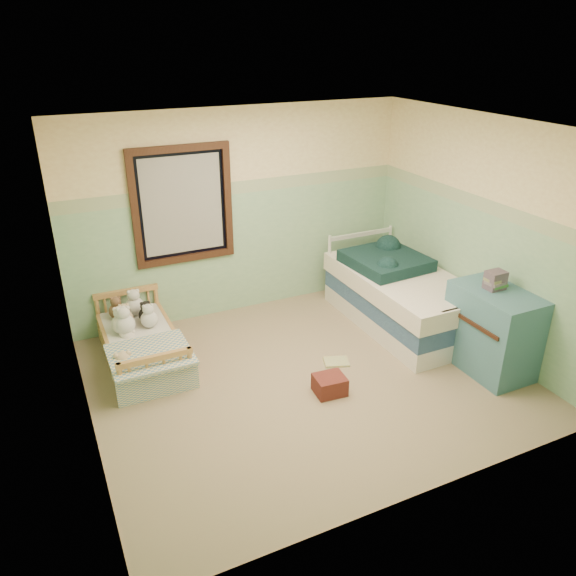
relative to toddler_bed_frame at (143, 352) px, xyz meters
name	(u,v)px	position (x,y,z in m)	size (l,w,h in m)	color
floor	(306,378)	(1.45, -1.05, -0.10)	(4.20, 3.60, 0.02)	brown
ceiling	(310,127)	(1.45, -1.05, 2.42)	(4.20, 3.60, 0.02)	white
wall_back	(240,214)	(1.45, 0.75, 1.16)	(4.20, 0.04, 2.50)	#D5BC85
wall_front	(430,358)	(1.45, -2.85, 1.16)	(4.20, 0.04, 2.50)	#D5BC85
wall_left	(72,308)	(-0.65, -1.05, 1.16)	(0.04, 3.60, 2.50)	#D5BC85
wall_right	(480,234)	(3.55, -1.05, 1.16)	(0.04, 3.60, 2.50)	#D5BC85
wainscot_mint	(242,253)	(1.45, 0.74, 0.66)	(4.20, 0.01, 1.50)	#78A984
border_strip	(239,187)	(1.45, 0.74, 1.48)	(4.20, 0.01, 0.15)	#59825D
window_frame	(183,205)	(0.75, 0.71, 1.36)	(1.16, 0.06, 1.36)	black
window_blinds	(183,205)	(0.75, 0.72, 1.36)	(0.92, 0.01, 1.12)	#B4B4B0
toddler_bed_frame	(143,352)	(0.00, 0.00, 0.00)	(0.73, 1.47, 0.19)	#B3783F
toddler_mattress	(141,340)	(0.00, 0.00, 0.15)	(0.67, 1.41, 0.12)	silver
patchwork_quilt	(150,354)	(0.00, -0.46, 0.23)	(0.80, 0.73, 0.03)	#5385AD
plush_bed_brown	(117,311)	(-0.15, 0.50, 0.30)	(0.18, 0.18, 0.18)	brown
plush_bed_white	(135,306)	(0.05, 0.50, 0.32)	(0.21, 0.21, 0.21)	silver
plush_bed_tan	(125,318)	(-0.10, 0.28, 0.30)	(0.18, 0.18, 0.18)	#D3B790
plush_bed_dark	(146,315)	(0.13, 0.28, 0.30)	(0.17, 0.17, 0.17)	black
plush_floor_cream	(130,350)	(-0.13, 0.05, 0.03)	(0.25, 0.25, 0.25)	silver
plush_floor_tan	(125,374)	(-0.26, -0.40, 0.04)	(0.26, 0.26, 0.26)	#D3B790
twin_bed_frame	(400,316)	(3.00, -0.50, 0.02)	(0.98, 1.97, 0.22)	white
twin_boxspring	(401,299)	(3.00, -0.50, 0.24)	(0.98, 1.97, 0.22)	navy
twin_mattress	(403,283)	(3.00, -0.50, 0.46)	(1.02, 2.01, 0.22)	white
teal_blanket	(386,260)	(2.95, -0.20, 0.64)	(0.84, 0.89, 0.14)	black
dresser	(492,331)	(3.26, -1.70, 0.35)	(0.56, 0.89, 0.89)	#3C6E7D
book_stack	(495,280)	(3.26, -1.63, 0.89)	(0.19, 0.15, 0.19)	brown
red_pillow	(330,385)	(1.53, -1.39, 0.00)	(0.29, 0.26, 0.18)	maroon
floor_book	(336,362)	(1.87, -0.94, -0.08)	(0.26, 0.20, 0.02)	yellow
extra_plush_0	(121,324)	(-0.16, 0.14, 0.32)	(0.21, 0.21, 0.21)	silver
extra_plush_1	(125,325)	(-0.13, 0.10, 0.32)	(0.22, 0.22, 0.22)	silver
extra_plush_2	(149,319)	(0.13, 0.14, 0.31)	(0.19, 0.19, 0.19)	silver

